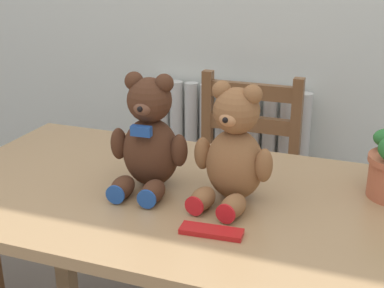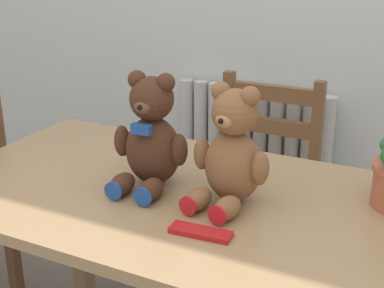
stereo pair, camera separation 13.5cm
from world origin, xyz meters
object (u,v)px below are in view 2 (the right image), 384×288
object	(u,v)px
teddy_bear_left	(151,138)
teddy_bear_right	(231,153)
wooden_chair_behind	(257,195)
chocolate_bar	(201,232)

from	to	relation	value
teddy_bear_left	teddy_bear_right	world-z (taller)	teddy_bear_left
wooden_chair_behind	chocolate_bar	world-z (taller)	wooden_chair_behind
teddy_bear_left	teddy_bear_right	xyz separation A→B (m)	(0.23, 0.00, -0.00)
wooden_chair_behind	teddy_bear_right	xyz separation A→B (m)	(0.15, -0.65, 0.43)
teddy_bear_left	chocolate_bar	xyz separation A→B (m)	(0.23, -0.18, -0.13)
teddy_bear_left	teddy_bear_right	bearing A→B (deg)	176.88
teddy_bear_right	teddy_bear_left	bearing A→B (deg)	8.21
teddy_bear_left	chocolate_bar	world-z (taller)	teddy_bear_left
teddy_bear_left	teddy_bear_right	size ratio (longest dim) A/B	1.02
wooden_chair_behind	chocolate_bar	xyz separation A→B (m)	(0.16, -0.83, 0.30)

